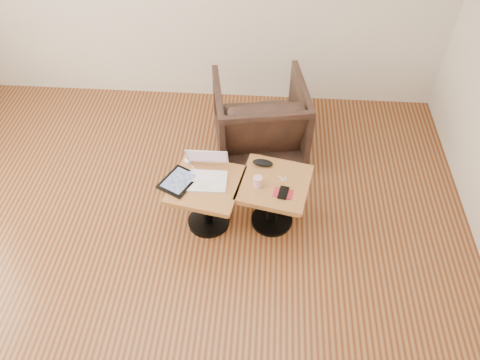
# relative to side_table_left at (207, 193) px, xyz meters

# --- Properties ---
(room_shell) EXTENTS (4.52, 4.52, 2.71)m
(room_shell) POSITION_rel_side_table_left_xyz_m (-0.21, -0.56, 1.01)
(room_shell) COLOR #572813
(room_shell) RESTS_ON ground
(side_table_left) EXTENTS (0.57, 0.57, 0.45)m
(side_table_left) POSITION_rel_side_table_left_xyz_m (0.00, 0.00, 0.00)
(side_table_left) COLOR black
(side_table_left) RESTS_ON ground
(side_table_right) EXTENTS (0.58, 0.58, 0.45)m
(side_table_right) POSITION_rel_side_table_left_xyz_m (0.49, 0.05, 0.00)
(side_table_right) COLOR black
(side_table_right) RESTS_ON ground
(laptop) EXTENTS (0.31, 0.30, 0.20)m
(laptop) POSITION_rel_side_table_left_xyz_m (-0.00, 0.06, 0.15)
(laptop) COLOR white
(laptop) RESTS_ON side_table_left
(tablet) EXTENTS (0.31, 0.33, 0.02)m
(tablet) POSITION_rel_side_table_left_xyz_m (-0.19, -0.01, 0.12)
(tablet) COLOR black
(tablet) RESTS_ON side_table_left
(charging_adapter) EXTENTS (0.06, 0.06, 0.03)m
(charging_adapter) POSITION_rel_side_table_left_xyz_m (-0.16, 0.21, 0.12)
(charging_adapter) COLOR white
(charging_adapter) RESTS_ON side_table_left
(glasses_case) EXTENTS (0.16, 0.09, 0.05)m
(glasses_case) POSITION_rel_side_table_left_xyz_m (0.40, 0.21, 0.14)
(glasses_case) COLOR black
(glasses_case) RESTS_ON side_table_right
(striped_cup) EXTENTS (0.08, 0.08, 0.08)m
(striped_cup) POSITION_rel_side_table_left_xyz_m (0.37, 0.00, 0.15)
(striped_cup) COLOR #D25D91
(striped_cup) RESTS_ON side_table_right
(earbuds_tangle) EXTENTS (0.07, 0.05, 0.01)m
(earbuds_tangle) POSITION_rel_side_table_left_xyz_m (0.56, 0.08, 0.12)
(earbuds_tangle) COLOR white
(earbuds_tangle) RESTS_ON side_table_right
(phone_on_sleeve) EXTENTS (0.15, 0.13, 0.02)m
(phone_on_sleeve) POSITION_rel_side_table_left_xyz_m (0.56, -0.06, 0.12)
(phone_on_sleeve) COLOR maroon
(phone_on_sleeve) RESTS_ON side_table_right
(armchair) EXTENTS (0.87, 0.89, 0.70)m
(armchair) POSITION_rel_side_table_left_xyz_m (0.35, 0.88, 0.02)
(armchair) COLOR black
(armchair) RESTS_ON ground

